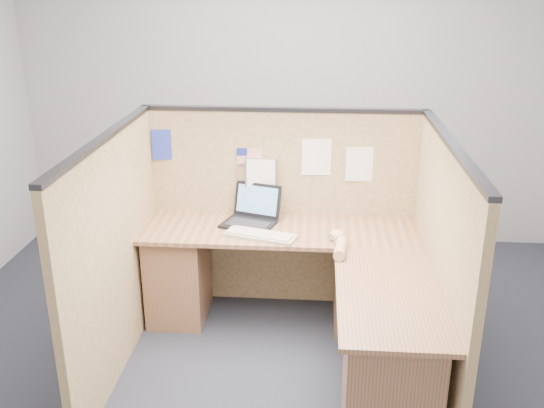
# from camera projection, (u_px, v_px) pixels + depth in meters

# --- Properties ---
(floor) EXTENTS (5.00, 5.00, 0.00)m
(floor) POSITION_uv_depth(u_px,v_px,m) (273.00, 374.00, 3.89)
(floor) COLOR #1F212C
(floor) RESTS_ON ground
(wall_back) EXTENTS (5.00, 0.00, 5.00)m
(wall_back) POSITION_uv_depth(u_px,v_px,m) (292.00, 94.00, 5.50)
(wall_back) COLOR #A7A8AC
(wall_back) RESTS_ON floor
(cubicle_partitions) EXTENTS (2.06, 1.83, 1.53)m
(cubicle_partitions) POSITION_uv_depth(u_px,v_px,m) (278.00, 238.00, 4.02)
(cubicle_partitions) COLOR brown
(cubicle_partitions) RESTS_ON floor
(l_desk) EXTENTS (1.95, 1.75, 0.73)m
(l_desk) POSITION_uv_depth(u_px,v_px,m) (304.00, 299.00, 4.01)
(l_desk) COLOR brown
(l_desk) RESTS_ON floor
(laptop) EXTENTS (0.42, 0.44, 0.26)m
(laptop) POSITION_uv_depth(u_px,v_px,m) (249.00, 214.00, 4.37)
(laptop) COLOR black
(laptop) RESTS_ON l_desk
(keyboard) EXTENTS (0.52, 0.30, 0.03)m
(keyboard) POSITION_uv_depth(u_px,v_px,m) (260.00, 235.00, 4.12)
(keyboard) COLOR #9F937B
(keyboard) RESTS_ON l_desk
(mouse) EXTENTS (0.12, 0.08, 0.05)m
(mouse) POSITION_uv_depth(u_px,v_px,m) (337.00, 237.00, 4.08)
(mouse) COLOR silver
(mouse) RESTS_ON l_desk
(hand_forearm) EXTENTS (0.11, 0.39, 0.08)m
(hand_forearm) POSITION_uv_depth(u_px,v_px,m) (339.00, 244.00, 3.94)
(hand_forearm) COLOR tan
(hand_forearm) RESTS_ON l_desk
(blue_poster) EXTENTS (0.17, 0.03, 0.23)m
(blue_poster) POSITION_uv_depth(u_px,v_px,m) (163.00, 145.00, 4.43)
(blue_poster) COLOR #21319B
(blue_poster) RESTS_ON cubicle_partitions
(american_flag) EXTENTS (0.19, 0.01, 0.33)m
(american_flag) POSITION_uv_depth(u_px,v_px,m) (247.00, 158.00, 4.40)
(american_flag) COLOR olive
(american_flag) RESTS_ON cubicle_partitions
(file_holder) EXTENTS (0.23, 0.05, 0.30)m
(file_holder) POSITION_uv_depth(u_px,v_px,m) (261.00, 178.00, 4.43)
(file_holder) COLOR slate
(file_holder) RESTS_ON cubicle_partitions
(paper_left) EXTENTS (0.21, 0.01, 0.27)m
(paper_left) POSITION_uv_depth(u_px,v_px,m) (316.00, 157.00, 4.37)
(paper_left) COLOR white
(paper_left) RESTS_ON cubicle_partitions
(paper_right) EXTENTS (0.20, 0.02, 0.25)m
(paper_right) POSITION_uv_depth(u_px,v_px,m) (360.00, 164.00, 4.36)
(paper_right) COLOR white
(paper_right) RESTS_ON cubicle_partitions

